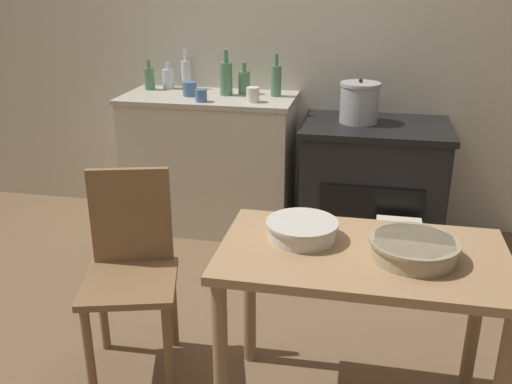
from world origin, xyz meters
TOP-DOWN VIEW (x-y plane):
  - ground_plane at (0.00, 0.00)m, footprint 14.00×14.00m
  - wall_back at (0.00, 1.58)m, footprint 8.00×0.07m
  - counter_cabinet at (-0.50, 1.28)m, footprint 1.15×0.58m
  - stove at (0.61, 1.23)m, footprint 0.93×0.68m
  - work_table at (0.58, -0.43)m, footprint 1.06×0.61m
  - chair at (-0.42, -0.28)m, footprint 0.49×0.49m
  - flour_sack at (0.78, 0.74)m, footprint 0.26×0.18m
  - stock_pot at (0.50, 1.24)m, footprint 0.25×0.25m
  - mixing_bowl_large at (0.34, -0.37)m, footprint 0.28×0.28m
  - mixing_bowl_small at (0.75, -0.45)m, footprint 0.32×0.32m
  - bottle_far_left at (-0.28, 1.38)m, footprint 0.08×0.08m
  - bottle_left at (-0.05, 1.34)m, footprint 0.07×0.07m
  - bottle_mid_left at (-0.71, 1.48)m, footprint 0.07×0.07m
  - bottle_center_left at (-0.38, 1.32)m, footprint 0.08×0.08m
  - bottle_center at (-0.95, 1.40)m, footprint 0.07×0.07m
  - bottle_center_right at (-0.84, 1.46)m, footprint 0.08×0.08m
  - cup_mid_right at (-0.17, 1.14)m, footprint 0.08×0.08m
  - cup_right at (-0.49, 1.08)m, footprint 0.07×0.07m
  - cup_far_right at (-0.61, 1.24)m, footprint 0.09×0.09m

SIDE VIEW (x-z plane):
  - ground_plane at x=0.00m, z-range 0.00..0.00m
  - flour_sack at x=0.78m, z-range 0.00..0.36m
  - stove at x=0.61m, z-range 0.00..0.81m
  - counter_cabinet at x=-0.50m, z-range 0.00..0.94m
  - chair at x=-0.42m, z-range 0.03..0.94m
  - work_table at x=0.58m, z-range 0.25..0.99m
  - mixing_bowl_small at x=0.75m, z-range 0.75..0.82m
  - mixing_bowl_large at x=0.34m, z-range 0.75..0.82m
  - stock_pot at x=0.50m, z-range 0.80..1.08m
  - cup_right at x=-0.49m, z-range 0.94..1.02m
  - cup_mid_right at x=-0.17m, z-range 0.94..1.03m
  - cup_far_right at x=-0.61m, z-range 0.94..1.03m
  - bottle_center_right at x=-0.84m, z-range 0.92..1.10m
  - bottle_center at x=-0.95m, z-range 0.91..1.12m
  - bottle_far_left at x=-0.28m, z-range 0.91..1.12m
  - bottle_mid_left at x=-0.71m, z-range 0.91..1.17m
  - bottle_left at x=-0.05m, z-range 0.91..1.18m
  - bottle_center_left at x=-0.38m, z-range 0.90..1.20m
  - wall_back at x=0.00m, z-range 0.00..2.55m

